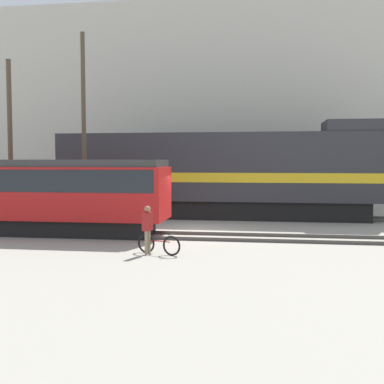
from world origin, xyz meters
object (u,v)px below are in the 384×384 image
at_px(streetcar, 42,192).
at_px(bicycle, 159,244).
at_px(utility_pole_center, 84,129).
at_px(freight_locomotive, 220,174).
at_px(utility_pole_left, 10,142).
at_px(person, 147,225).

height_order(streetcar, bicycle, streetcar).
height_order(bicycle, utility_pole_center, utility_pole_center).
bearing_deg(utility_pole_center, streetcar, -99.12).
xyz_separation_m(freight_locomotive, utility_pole_left, (-10.28, -3.49, 1.67)).
height_order(person, utility_pole_center, utility_pole_center).
distance_m(streetcar, person, 6.67).
bearing_deg(utility_pole_center, freight_locomotive, 28.66).
bearing_deg(bicycle, freight_locomotive, 84.35).
bearing_deg(person, utility_pole_center, 124.68).
height_order(bicycle, person, person).
bearing_deg(person, bicycle, 2.36).
height_order(streetcar, person, streetcar).
height_order(freight_locomotive, utility_pole_left, utility_pole_left).
xyz_separation_m(streetcar, person, (5.51, -3.67, -0.83)).
distance_m(person, utility_pole_center, 9.46).
bearing_deg(utility_pole_left, freight_locomotive, 18.75).
relative_size(freight_locomotive, person, 10.61).
relative_size(bicycle, person, 0.98).
distance_m(bicycle, utility_pole_center, 9.91).
xyz_separation_m(bicycle, utility_pole_left, (-9.23, 7.14, 3.76)).
distance_m(freight_locomotive, streetcar, 9.86).
height_order(freight_locomotive, utility_pole_center, utility_pole_center).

